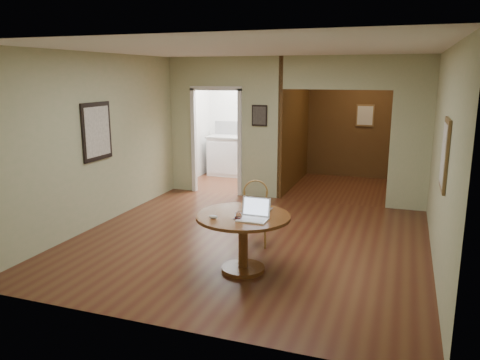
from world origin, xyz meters
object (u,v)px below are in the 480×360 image
(open_laptop, at_px, (254,214))
(chair, at_px, (255,209))
(closed_laptop, at_px, (260,210))
(dining_table, at_px, (243,230))

(open_laptop, bearing_deg, chair, 107.35)
(chair, relative_size, open_laptop, 2.65)
(open_laptop, bearing_deg, closed_laptop, 97.31)
(open_laptop, distance_m, closed_laptop, 0.36)
(dining_table, distance_m, open_laptop, 0.32)
(dining_table, height_order, closed_laptop, closed_laptop)
(chair, distance_m, open_laptop, 1.14)
(chair, xyz_separation_m, closed_laptop, (0.28, -0.71, 0.22))
(dining_table, bearing_deg, open_laptop, -31.35)
(dining_table, xyz_separation_m, closed_laptop, (0.13, 0.25, 0.20))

